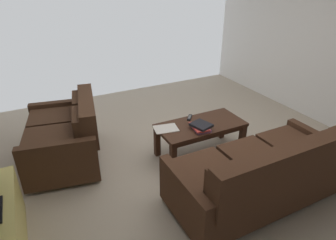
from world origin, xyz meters
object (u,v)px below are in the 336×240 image
Objects in this scene: sofa_main at (262,174)px; loveseat_near at (66,136)px; loose_magazine at (166,129)px; coffee_table at (201,129)px; book_stack at (201,127)px; tv_remote at (190,117)px.

sofa_main reaches higher than loveseat_near.
sofa_main is at bearing 35.84° from loose_magazine.
coffee_table is at bearing 90.07° from loose_magazine.
book_stack is 0.33m from tv_remote.
loose_magazine is (0.46, -0.09, 0.08)m from coffee_table.
loveseat_near is 9.19× the size of tv_remote.
coffee_table is 0.23m from tv_remote.
book_stack reaches higher than loose_magazine.
loose_magazine is (0.42, 0.12, -0.01)m from tv_remote.
coffee_table is 3.87× the size of loose_magazine.
book_stack is 0.43m from loose_magazine.
sofa_main is 6.21× the size of book_stack.
tv_remote is 0.51× the size of loose_magazine.
book_stack is at bearing 153.12° from loveseat_near.
sofa_main is at bearing 94.02° from coffee_table.
sofa_main is 0.96m from book_stack.
coffee_table is (0.07, -1.06, 0.03)m from sofa_main.
book_stack is (0.16, -0.94, 0.14)m from sofa_main.
loveseat_near is at bearing -15.76° from tv_remote.
sofa_main is 1.27m from loose_magazine.
loveseat_near is 1.27m from loose_magazine.
coffee_table is at bearing -124.71° from book_stack.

